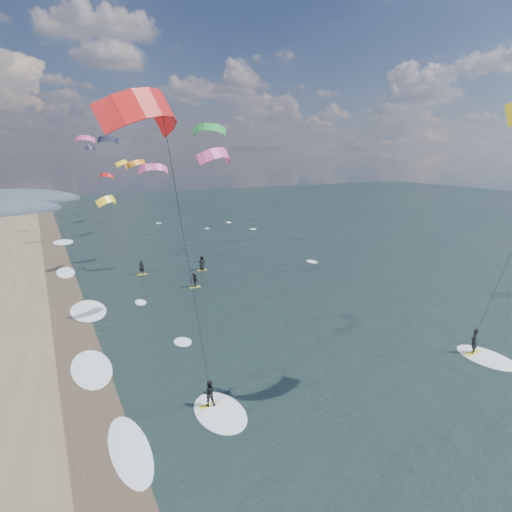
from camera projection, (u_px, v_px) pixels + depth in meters
name	position (u px, v px, depth m)	size (l,w,h in m)	color
ground	(393.00, 455.00, 19.87)	(260.00, 260.00, 0.00)	black
wet_sand_strip	(93.00, 411.00, 23.17)	(3.00, 240.00, 0.00)	#382D23
kitesurfer_near_b	(187.00, 245.00, 16.60)	(6.80, 8.99, 16.11)	gold
far_kitesurfers	(187.00, 271.00, 46.87)	(7.81, 8.07, 1.74)	gold
bg_kite_field	(129.00, 157.00, 63.12)	(12.53, 77.90, 8.89)	orange
shoreline_surf	(103.00, 368.00, 27.80)	(2.40, 79.40, 0.11)	white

